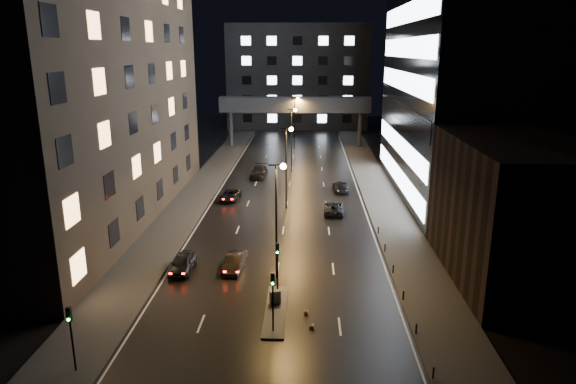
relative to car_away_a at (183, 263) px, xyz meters
name	(u,v)px	position (x,y,z in m)	size (l,w,h in m)	color
ground	(290,184)	(8.43, 31.00, -0.78)	(160.00, 160.00, 0.00)	black
sidewalk_left	(198,192)	(-4.07, 26.00, -0.70)	(5.00, 110.00, 0.15)	#383533
sidewalk_right	(380,194)	(20.93, 26.00, -0.70)	(5.00, 110.00, 0.15)	#383533
building_left	(77,41)	(-14.07, 15.00, 19.22)	(15.00, 48.00, 40.00)	#2D2319
building_right_low	(514,211)	(28.43, 0.00, 5.22)	(10.00, 18.00, 12.00)	black
building_right_glass	(487,21)	(33.43, 27.00, 21.72)	(20.00, 36.00, 45.00)	black
building_far	(298,77)	(8.43, 89.00, 11.72)	(34.00, 14.00, 25.00)	#333335
skybridge	(295,105)	(8.43, 61.00, 7.56)	(30.00, 3.00, 10.00)	#333335
median_island	(276,311)	(8.73, -7.00, -0.70)	(1.60, 8.00, 0.15)	#383533
traffic_signal_near	(277,261)	(8.73, -4.50, 2.31)	(0.28, 0.34, 4.40)	black
traffic_signal_far	(273,292)	(8.73, -10.00, 2.31)	(0.28, 0.34, 4.40)	black
traffic_signal_corner	(71,329)	(-3.07, -15.00, 2.16)	(0.28, 0.34, 4.40)	black
bollard_row	(398,282)	(18.63, -2.50, -0.33)	(0.12, 25.12, 0.90)	black
streetlight_near	(278,206)	(8.60, -1.00, 5.72)	(1.45, 0.50, 10.15)	black
streetlight_mid_a	(287,157)	(8.60, 19.00, 5.72)	(1.45, 0.50, 10.15)	black
streetlight_mid_b	(292,132)	(8.60, 39.00, 5.72)	(1.45, 0.50, 10.15)	black
streetlight_far	(296,116)	(8.60, 59.00, 5.72)	(1.45, 0.50, 10.15)	black
car_away_a	(183,263)	(0.00, 0.00, 0.00)	(1.84, 4.57, 1.56)	black
car_away_b	(234,262)	(4.56, 0.53, -0.06)	(1.52, 4.36, 1.44)	black
car_away_c	(230,195)	(0.92, 22.43, -0.13)	(2.17, 4.70, 1.31)	black
car_away_d	(259,172)	(3.55, 35.12, 0.04)	(2.30, 5.66, 1.64)	black
car_toward_a	(334,208)	(14.24, 17.29, -0.10)	(2.25, 4.87, 1.35)	black
car_toward_b	(341,186)	(15.69, 27.37, -0.08)	(1.95, 4.81, 1.40)	black
utility_cabinet	(275,297)	(8.62, -5.97, -0.10)	(0.80, 0.47, 1.06)	#4B4B4E
cone_a	(312,326)	(11.43, -9.44, -0.50)	(0.38, 0.38, 0.56)	#E7420C
cone_b	(306,312)	(11.02, -7.41, -0.53)	(0.37, 0.37, 0.49)	#EA490C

